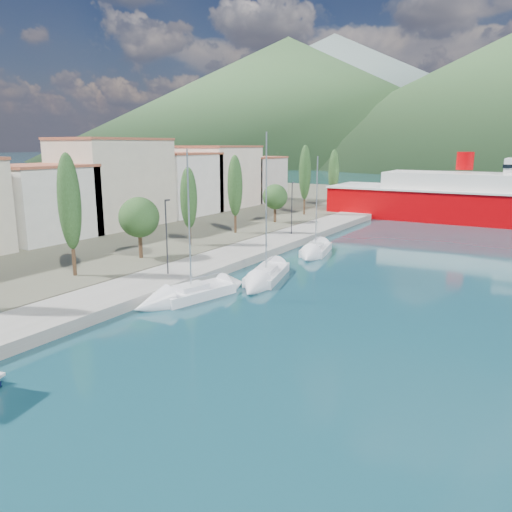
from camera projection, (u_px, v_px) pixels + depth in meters
The scene contains 9 objects.
ground at pixel (477, 191), 124.10m from camera, with size 1400.00×1400.00×0.00m, color #15414C.
quay at pixel (241, 254), 50.16m from camera, with size 5.00×88.00×0.80m, color gray.
land_strip at pixel (72, 215), 77.76m from camera, with size 70.00×148.00×0.70m, color #565644.
town_buildings at pixel (146, 185), 69.78m from camera, with size 9.20×69.20×11.30m.
tree_row at pixel (219, 194), 56.62m from camera, with size 3.75×65.84×10.41m.
lamp_posts at pixel (166, 234), 40.03m from camera, with size 0.15×44.92×6.06m.
sailboat_near at pixel (173, 299), 35.67m from camera, with size 4.35×8.57×11.82m.
sailboat_mid at pixel (260, 282), 40.26m from camera, with size 4.66×9.38×13.06m.
sailboat_far at pixel (312, 254), 50.60m from camera, with size 3.94×7.79×10.95m.
Camera 1 is at (17.69, -15.12, 11.10)m, focal length 35.00 mm.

